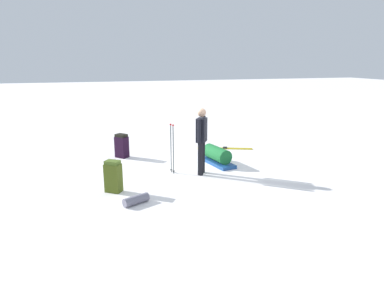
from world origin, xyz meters
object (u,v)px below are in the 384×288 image
ski_poles_planted_near (172,146)px  gear_sled (217,156)px  skier_standing (202,138)px  sleeping_mat_rolled (136,200)px  backpack_bright (122,146)px  ski_pair_near (225,148)px  backpack_large_dark (113,177)px

ski_poles_planted_near → gear_sled: size_ratio=0.93×
skier_standing → gear_sled: (-0.71, 0.70, -0.73)m
gear_sled → sleeping_mat_rolled: (2.14, -2.56, -0.13)m
backpack_bright → sleeping_mat_rolled: (3.58, -0.06, -0.26)m
ski_pair_near → backpack_large_dark: (2.82, -3.80, 0.34)m
gear_sled → sleeping_mat_rolled: gear_sled is taller
skier_standing → ski_pair_near: 2.86m
ski_pair_near → backpack_bright: size_ratio=2.46×
sleeping_mat_rolled → skier_standing: bearing=127.5°
sleeping_mat_rolled → ski_pair_near: bearing=136.8°
skier_standing → ski_pair_near: size_ratio=0.97×
backpack_bright → sleeping_mat_rolled: size_ratio=1.29×
ski_pair_near → sleeping_mat_rolled: 4.99m
backpack_bright → sleeping_mat_rolled: backpack_bright is taller
backpack_large_dark → gear_sled: 3.23m
ski_pair_near → backpack_bright: (0.06, -3.36, 0.34)m
gear_sled → sleeping_mat_rolled: 3.34m
ski_poles_planted_near → sleeping_mat_rolled: (1.72, -1.17, -0.63)m
backpack_bright → ski_poles_planted_near: size_ratio=0.55×
skier_standing → gear_sled: size_ratio=1.23×
ski_pair_near → gear_sled: 1.74m
skier_standing → backpack_large_dark: bearing=-74.8°
backpack_bright → backpack_large_dark: bearing=-9.1°
skier_standing → gear_sled: bearing=135.5°
ski_pair_near → ski_poles_planted_near: 3.03m
ski_pair_near → gear_sled: (1.50, -0.86, 0.21)m
ski_pair_near → backpack_large_dark: size_ratio=2.43×
backpack_large_dark → skier_standing: bearing=105.2°
ski_poles_planted_near → gear_sled: (-0.41, 1.39, -0.49)m
backpack_bright → gear_sled: size_ratio=0.51×
skier_standing → backpack_bright: size_ratio=2.39×
backpack_large_dark → ski_poles_planted_near: (-0.90, 1.56, 0.36)m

